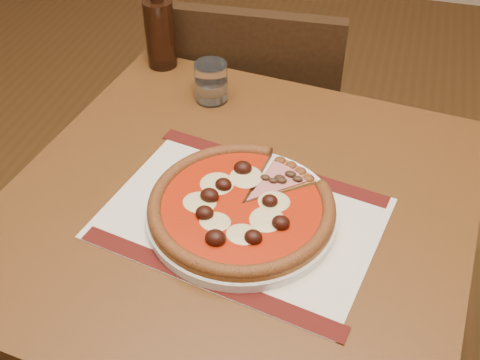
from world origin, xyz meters
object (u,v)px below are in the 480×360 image
(plate, at_px, (242,214))
(bottle, at_px, (160,30))
(chair_far, at_px, (261,122))
(pizza, at_px, (241,205))
(water_glass, at_px, (211,82))
(table, at_px, (237,239))

(plate, relative_size, bottle, 1.43)
(chair_far, xyz_separation_m, pizza, (0.12, -0.61, 0.29))
(pizza, distance_m, water_glass, 0.37)
(water_glass, bearing_deg, pizza, -64.34)
(bottle, bearing_deg, pizza, -54.47)
(chair_far, height_order, water_glass, chair_far)
(table, relative_size, chair_far, 1.01)
(table, bearing_deg, water_glass, 115.72)
(chair_far, distance_m, bottle, 0.43)
(chair_far, xyz_separation_m, bottle, (-0.19, -0.18, 0.34))
(chair_far, xyz_separation_m, plate, (0.12, -0.61, 0.26))
(table, xyz_separation_m, water_glass, (-0.14, 0.29, 0.14))
(chair_far, relative_size, water_glass, 10.28)
(pizza, relative_size, water_glass, 3.71)
(table, bearing_deg, pizza, -64.74)
(chair_far, relative_size, bottle, 3.88)
(plate, bearing_deg, pizza, -117.32)
(chair_far, bearing_deg, pizza, 96.93)
(table, distance_m, plate, 0.12)
(chair_far, bearing_deg, table, 95.79)
(plate, bearing_deg, table, 115.86)
(pizza, bearing_deg, water_glass, 115.66)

